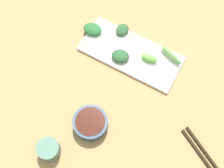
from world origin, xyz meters
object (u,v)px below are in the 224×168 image
serving_plate (131,54)px  chopsticks (207,159)px  sauce_bowl (91,123)px  tea_cup (49,149)px

serving_plate → chopsticks: 0.45m
sauce_bowl → serving_plate: 0.31m
sauce_bowl → chopsticks: 0.39m
tea_cup → chopsticks: bearing=-63.6°
sauce_bowl → chopsticks: (0.08, -0.38, -0.02)m
serving_plate → tea_cup: (-0.45, 0.06, 0.02)m
chopsticks → serving_plate: bearing=89.7°
chopsticks → tea_cup: (-0.22, 0.45, 0.02)m
chopsticks → sauce_bowl: bearing=131.9°
sauce_bowl → serving_plate: bearing=2.2°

